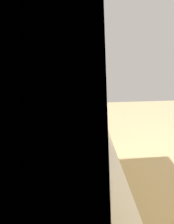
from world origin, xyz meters
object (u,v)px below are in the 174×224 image
at_px(bowl, 96,214).
at_px(kettle, 82,100).
at_px(microwave, 78,141).
at_px(oven_range, 79,112).

height_order(bowl, kettle, kettle).
relative_size(microwave, kettle, 2.35).
bearing_deg(oven_range, bowl, -178.41).
xyz_separation_m(oven_range, microwave, (-1.75, 0.02, 0.59)).
bearing_deg(kettle, bowl, 180.00).
relative_size(microwave, bowl, 3.15).
bearing_deg(bowl, microwave, 9.79).
height_order(oven_range, microwave, microwave).
relative_size(oven_range, kettle, 5.30).
bearing_deg(kettle, oven_range, 6.40).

